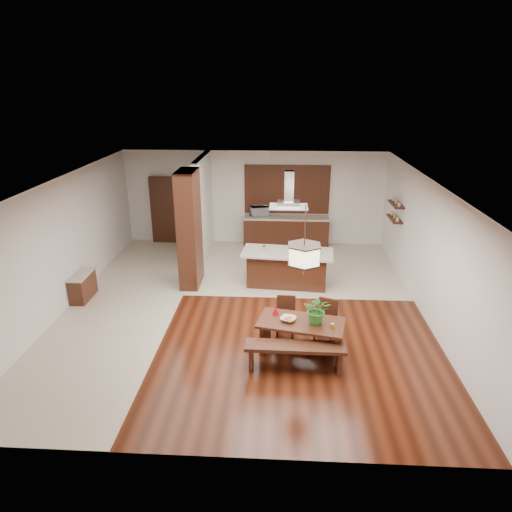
# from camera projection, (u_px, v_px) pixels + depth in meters

# --- Properties ---
(room_shell) EXTENTS (9.00, 9.04, 2.92)m
(room_shell) POSITION_uv_depth(u_px,v_px,m) (242.00, 220.00, 9.74)
(room_shell) COLOR black
(room_shell) RESTS_ON ground
(tile_hallway) EXTENTS (2.50, 9.00, 0.01)m
(tile_hallway) POSITION_uv_depth(u_px,v_px,m) (125.00, 303.00, 10.62)
(tile_hallway) COLOR beige
(tile_hallway) RESTS_ON ground
(tile_kitchen) EXTENTS (5.50, 4.00, 0.01)m
(tile_kitchen) POSITION_uv_depth(u_px,v_px,m) (295.00, 266.00, 12.74)
(tile_kitchen) COLOR beige
(tile_kitchen) RESTS_ON ground
(soffit_band) EXTENTS (8.00, 9.00, 0.02)m
(soffit_band) POSITION_uv_depth(u_px,v_px,m) (242.00, 182.00, 9.44)
(soffit_band) COLOR #3A1A0E
(soffit_band) RESTS_ON room_shell
(partition_pier) EXTENTS (0.45, 1.00, 2.90)m
(partition_pier) POSITION_uv_depth(u_px,v_px,m) (189.00, 229.00, 11.15)
(partition_pier) COLOR black
(partition_pier) RESTS_ON ground
(partition_stub) EXTENTS (0.18, 2.40, 2.90)m
(partition_stub) POSITION_uv_depth(u_px,v_px,m) (203.00, 207.00, 13.10)
(partition_stub) COLOR silver
(partition_stub) RESTS_ON ground
(hallway_console) EXTENTS (0.37, 0.88, 0.63)m
(hallway_console) POSITION_uv_depth(u_px,v_px,m) (83.00, 286.00, 10.75)
(hallway_console) COLOR black
(hallway_console) RESTS_ON ground
(hallway_doorway) EXTENTS (1.10, 0.20, 2.10)m
(hallway_doorway) POSITION_uv_depth(u_px,v_px,m) (169.00, 210.00, 14.34)
(hallway_doorway) COLOR black
(hallway_doorway) RESTS_ON ground
(rear_counter) EXTENTS (2.60, 0.62, 0.95)m
(rear_counter) POSITION_uv_depth(u_px,v_px,m) (286.00, 231.00, 14.17)
(rear_counter) COLOR black
(rear_counter) RESTS_ON ground
(kitchen_window) EXTENTS (2.60, 0.08, 1.50)m
(kitchen_window) POSITION_uv_depth(u_px,v_px,m) (287.00, 189.00, 13.95)
(kitchen_window) COLOR #AA6F33
(kitchen_window) RESTS_ON room_shell
(shelf_lower) EXTENTS (0.26, 0.90, 0.04)m
(shelf_lower) POSITION_uv_depth(u_px,v_px,m) (394.00, 219.00, 12.20)
(shelf_lower) COLOR black
(shelf_lower) RESTS_ON room_shell
(shelf_upper) EXTENTS (0.26, 0.90, 0.04)m
(shelf_upper) POSITION_uv_depth(u_px,v_px,m) (396.00, 204.00, 12.05)
(shelf_upper) COLOR black
(shelf_upper) RESTS_ON room_shell
(dining_table) EXTENTS (1.72, 1.11, 0.66)m
(dining_table) POSITION_uv_depth(u_px,v_px,m) (301.00, 330.00, 8.54)
(dining_table) COLOR black
(dining_table) RESTS_ON ground
(dining_bench) EXTENTS (1.78, 0.41, 0.50)m
(dining_bench) POSITION_uv_depth(u_px,v_px,m) (295.00, 357.00, 8.11)
(dining_bench) COLOR black
(dining_bench) RESTS_ON ground
(dining_chair_left) EXTENTS (0.39, 0.39, 0.84)m
(dining_chair_left) POSITION_uv_depth(u_px,v_px,m) (286.00, 318.00, 9.09)
(dining_chair_left) COLOR black
(dining_chair_left) RESTS_ON ground
(dining_chair_right) EXTENTS (0.50, 0.50, 0.88)m
(dining_chair_right) POSITION_uv_depth(u_px,v_px,m) (325.00, 322.00, 8.89)
(dining_chair_right) COLOR black
(dining_chair_right) RESTS_ON ground
(pendant_lantern) EXTENTS (0.64, 0.64, 1.31)m
(pendant_lantern) POSITION_uv_depth(u_px,v_px,m) (305.00, 241.00, 7.91)
(pendant_lantern) COLOR #F5EBBC
(pendant_lantern) RESTS_ON room_shell
(foliage_plant) EXTENTS (0.56, 0.50, 0.54)m
(foliage_plant) POSITION_uv_depth(u_px,v_px,m) (317.00, 310.00, 8.33)
(foliage_plant) COLOR #2F7326
(foliage_plant) RESTS_ON dining_table
(fruit_bowl) EXTENTS (0.36, 0.36, 0.07)m
(fruit_bowl) POSITION_uv_depth(u_px,v_px,m) (288.00, 319.00, 8.50)
(fruit_bowl) COLOR #BAADA3
(fruit_bowl) RESTS_ON dining_table
(napkin_cone) EXTENTS (0.15, 0.15, 0.20)m
(napkin_cone) POSITION_uv_depth(u_px,v_px,m) (276.00, 310.00, 8.69)
(napkin_cone) COLOR #A00B11
(napkin_cone) RESTS_ON dining_table
(gold_ornament) EXTENTS (0.07, 0.07, 0.09)m
(gold_ornament) POSITION_uv_depth(u_px,v_px,m) (332.00, 326.00, 8.24)
(gold_ornament) COLOR gold
(gold_ornament) RESTS_ON dining_table
(kitchen_island) EXTENTS (2.30, 1.16, 0.92)m
(kitchen_island) POSITION_uv_depth(u_px,v_px,m) (287.00, 268.00, 11.41)
(kitchen_island) COLOR black
(kitchen_island) RESTS_ON ground
(range_hood) EXTENTS (0.90, 0.55, 0.87)m
(range_hood) POSITION_uv_depth(u_px,v_px,m) (289.00, 189.00, 10.70)
(range_hood) COLOR silver
(range_hood) RESTS_ON room_shell
(island_cup) EXTENTS (0.15, 0.15, 0.10)m
(island_cup) POSITION_uv_depth(u_px,v_px,m) (303.00, 251.00, 11.11)
(island_cup) COLOR silver
(island_cup) RESTS_ON kitchen_island
(microwave) EXTENTS (0.64, 0.55, 0.30)m
(microwave) POSITION_uv_depth(u_px,v_px,m) (259.00, 211.00, 14.03)
(microwave) COLOR silver
(microwave) RESTS_ON rear_counter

